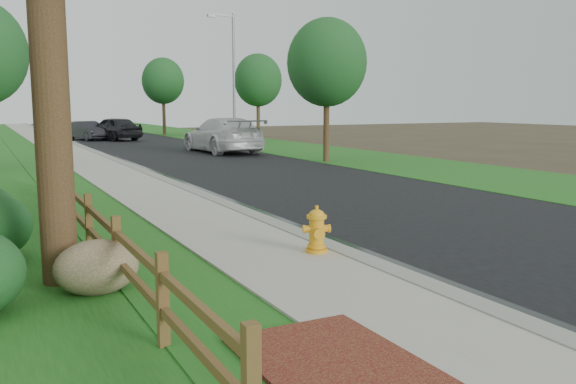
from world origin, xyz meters
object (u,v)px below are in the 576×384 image
dark_car_mid (114,128)px  white_suv (222,135)px  ranch_fence (79,210)px  fire_hydrant (317,231)px  streetlight (232,71)px

dark_car_mid → white_suv: bearing=81.3°
ranch_fence → white_suv: bearing=61.5°
fire_hydrant → ranch_fence: bearing=136.9°
ranch_fence → white_suv: 21.63m
fire_hydrant → white_suv: white_suv is taller
ranch_fence → dark_car_mid: dark_car_mid is taller
white_suv → dark_car_mid: size_ratio=1.30×
ranch_fence → dark_car_mid: size_ratio=3.37×
white_suv → streetlight: 7.81m
white_suv → streetlight: streetlight is taller
fire_hydrant → streetlight: streetlight is taller
ranch_fence → streetlight: streetlight is taller
white_suv → dark_car_mid: 14.29m
fire_hydrant → white_suv: 23.30m
fire_hydrant → dark_car_mid: 36.43m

